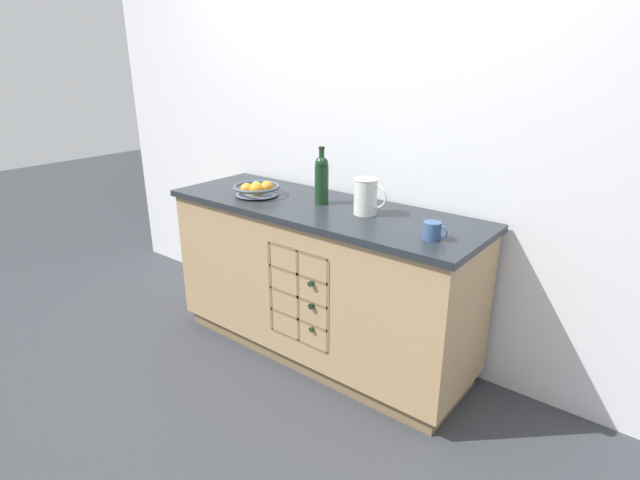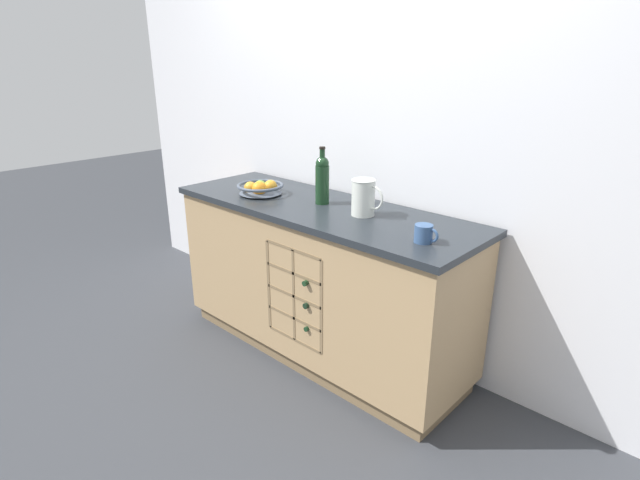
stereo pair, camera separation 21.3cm
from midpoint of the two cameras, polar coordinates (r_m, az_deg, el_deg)
name	(u,v)px [view 1 (the left image)]	position (r m, az deg, el deg)	size (l,w,h in m)	color
ground_plane	(320,349)	(3.09, -2.02, -12.43)	(14.00, 14.00, 0.00)	#383A3F
back_wall	(359,130)	(2.91, 2.31, 12.43)	(4.40, 0.06, 2.55)	white
kitchen_island	(320,280)	(2.87, -2.14, -4.68)	(1.83, 0.61, 0.91)	olive
fruit_bowl	(257,189)	(2.93, -9.33, 5.76)	(0.27, 0.27, 0.09)	#4C5666
white_pitcher	(366,196)	(2.54, 2.91, 5.04)	(0.19, 0.12, 0.19)	silver
ceramic_mug	(433,231)	(2.23, 10.10, 1.01)	(0.11, 0.08, 0.08)	#385684
standing_wine_bottle	(322,179)	(2.72, -2.08, 7.02)	(0.08, 0.08, 0.31)	#19381E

